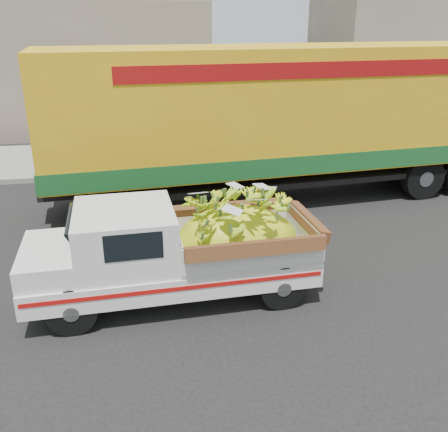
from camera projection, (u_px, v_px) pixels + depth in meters
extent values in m
plane|color=black|center=(252.00, 283.00, 8.91)|extent=(100.00, 100.00, 0.00)
cube|color=gray|center=(204.00, 171.00, 15.12)|extent=(60.00, 0.25, 0.15)
cube|color=gray|center=(196.00, 154.00, 17.05)|extent=(60.00, 4.00, 0.14)
cylinder|color=black|center=(71.00, 311.00, 7.37)|extent=(0.77, 0.26, 0.75)
cylinder|color=black|center=(76.00, 266.00, 8.69)|extent=(0.77, 0.26, 0.75)
cylinder|color=black|center=(282.00, 287.00, 8.04)|extent=(0.77, 0.26, 0.75)
cylinder|color=black|center=(257.00, 249.00, 9.35)|extent=(0.77, 0.26, 0.75)
cube|color=silver|center=(172.00, 267.00, 8.29)|extent=(4.75, 1.95, 0.39)
cube|color=#A50F0C|center=(179.00, 289.00, 7.49)|extent=(4.56, 0.27, 0.07)
cube|color=silver|center=(27.00, 288.00, 7.86)|extent=(0.19, 1.66, 0.14)
cube|color=silver|center=(49.00, 258.00, 7.76)|extent=(0.93, 1.63, 0.36)
cube|color=silver|center=(125.00, 236.00, 7.90)|extent=(1.63, 1.70, 0.89)
cube|color=black|center=(134.00, 247.00, 7.12)|extent=(0.85, 0.06, 0.42)
cube|color=silver|center=(242.00, 236.00, 8.36)|extent=(2.37, 1.81, 0.51)
ellipsoid|color=yellow|center=(236.00, 242.00, 8.38)|extent=(2.14, 1.46, 1.27)
cylinder|color=black|center=(416.00, 156.00, 15.01)|extent=(1.13, 0.43, 1.10)
cylinder|color=black|center=(423.00, 178.00, 12.93)|extent=(1.13, 0.43, 1.10)
cylinder|color=black|center=(381.00, 158.00, 14.72)|extent=(1.13, 0.43, 1.10)
cylinder|color=black|center=(108.00, 206.00, 10.97)|extent=(1.13, 0.43, 1.10)
cylinder|color=black|center=(104.00, 180.00, 12.76)|extent=(1.13, 0.43, 1.10)
cube|color=black|center=(283.00, 169.00, 12.88)|extent=(12.04, 2.24, 0.36)
cube|color=gold|center=(286.00, 106.00, 12.29)|extent=(11.96, 3.70, 2.84)
cube|color=#175222|center=(283.00, 153.00, 12.72)|extent=(12.02, 3.73, 0.45)
cube|color=maroon|center=(309.00, 70.00, 10.80)|extent=(8.36, 0.89, 0.35)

